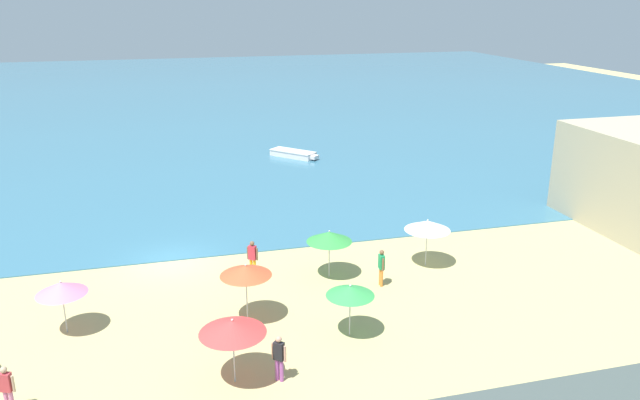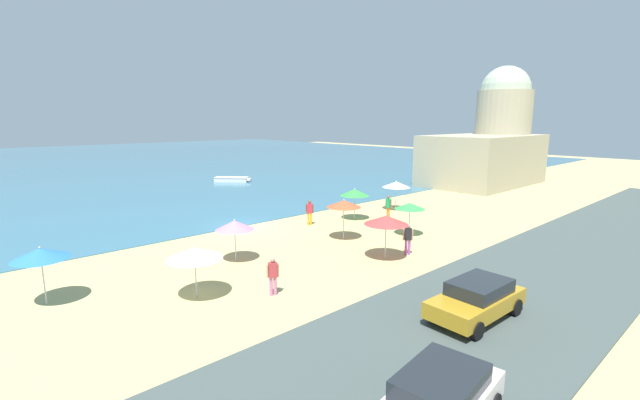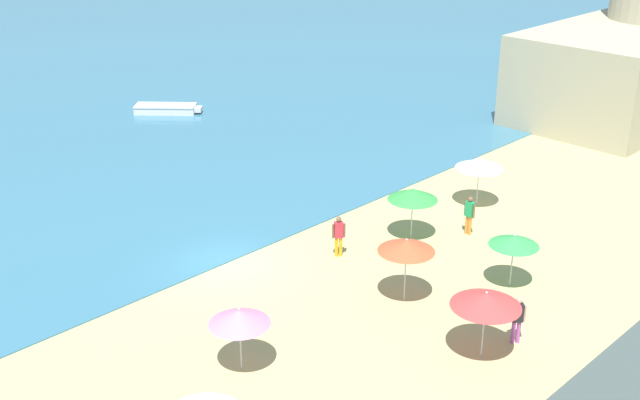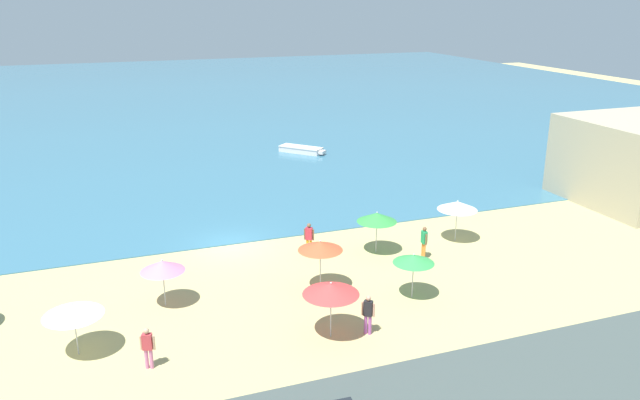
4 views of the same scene
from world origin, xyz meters
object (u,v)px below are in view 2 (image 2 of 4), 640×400
object	(u,v)px
beach_umbrella_5	(344,204)
bather_3	(310,211)
beach_umbrella_3	(194,253)
beach_umbrella_0	(40,254)
beach_umbrella_7	(410,206)
harbor_fortress	(492,143)
parked_car_1	(477,299)
beach_umbrella_2	(386,220)
bather_2	(273,274)
bather_1	(388,206)
skiff_nearshore	(232,179)
bather_0	(408,237)
beach_umbrella_6	(235,225)
beach_umbrella_1	(396,184)
beach_umbrella_4	(355,192)

from	to	relation	value
beach_umbrella_5	bather_3	size ratio (longest dim) A/B	1.42
beach_umbrella_3	bather_3	world-z (taller)	beach_umbrella_3
beach_umbrella_3	bather_3	xyz separation A→B (m)	(11.76, 6.28, -0.93)
beach_umbrella_0	beach_umbrella_7	size ratio (longest dim) A/B	1.10
beach_umbrella_3	harbor_fortress	size ratio (longest dim) A/B	0.15
beach_umbrella_3	parked_car_1	distance (m)	11.22
beach_umbrella_2	bather_2	size ratio (longest dim) A/B	1.45
bather_1	parked_car_1	world-z (taller)	bather_1
beach_umbrella_5	skiff_nearshore	xyz separation A→B (m)	(7.89, 26.28, -1.94)
beach_umbrella_5	bather_0	distance (m)	4.71
beach_umbrella_2	beach_umbrella_6	bearing A→B (deg)	139.84
beach_umbrella_6	bather_2	bearing A→B (deg)	-103.56
beach_umbrella_3	beach_umbrella_5	distance (m)	11.04
beach_umbrella_2	beach_umbrella_5	xyz separation A→B (m)	(1.08, 4.17, 0.11)
bather_1	skiff_nearshore	distance (m)	24.66
beach_umbrella_0	bather_1	bearing A→B (deg)	0.44
beach_umbrella_7	bather_1	world-z (taller)	beach_umbrella_7
harbor_fortress	beach_umbrella_1	bearing A→B (deg)	-174.02
beach_umbrella_1	bather_1	world-z (taller)	beach_umbrella_1
bather_3	bather_0	bearing A→B (deg)	-93.16
bather_2	harbor_fortress	world-z (taller)	harbor_fortress
bather_0	harbor_fortress	xyz separation A→B (m)	(29.73, 9.94, 3.69)
beach_umbrella_1	parked_car_1	distance (m)	19.60
bather_2	skiff_nearshore	size ratio (longest dim) A/B	0.44
beach_umbrella_0	bather_2	distance (m)	9.21
beach_umbrella_5	skiff_nearshore	distance (m)	27.50
beach_umbrella_5	bather_1	bearing A→B (deg)	14.42
bather_2	skiff_nearshore	bearing A→B (deg)	61.81
beach_umbrella_1	bather_3	xyz separation A→B (m)	(-8.53, 1.00, -1.12)
bather_0	bather_2	world-z (taller)	bather_0
beach_umbrella_5	beach_umbrella_7	bearing A→B (deg)	-30.72
beach_umbrella_5	beach_umbrella_6	distance (m)	7.21
bather_1	beach_umbrella_6	bearing A→B (deg)	-176.95
bather_1	beach_umbrella_4	bearing A→B (deg)	143.04
beach_umbrella_6	bather_3	xyz separation A→B (m)	(8.06, 3.31, -0.94)
bather_1	bather_3	distance (m)	6.14
beach_umbrella_0	bather_0	bearing A→B (deg)	-20.52
beach_umbrella_1	bather_1	bearing A→B (deg)	-151.81
beach_umbrella_5	beach_umbrella_6	bearing A→B (deg)	172.48
beach_umbrella_4	harbor_fortress	world-z (taller)	harbor_fortress
parked_car_1	skiff_nearshore	distance (m)	39.04
beach_umbrella_7	bather_3	xyz separation A→B (m)	(-2.81, 6.47, -0.93)
beach_umbrella_1	beach_umbrella_4	bearing A→B (deg)	-179.62
bather_3	parked_car_1	xyz separation A→B (m)	(-4.98, -15.14, -0.19)
beach_umbrella_1	bather_1	xyz separation A→B (m)	(-2.96, -1.59, -1.13)
harbor_fortress	parked_car_1	bearing A→B (deg)	-154.51
beach_umbrella_3	beach_umbrella_5	world-z (taller)	beach_umbrella_5
beach_umbrella_5	parked_car_1	bearing A→B (deg)	-110.44
beach_umbrella_2	beach_umbrella_3	distance (m)	10.00
beach_umbrella_3	beach_umbrella_5	bearing A→B (deg)	10.57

